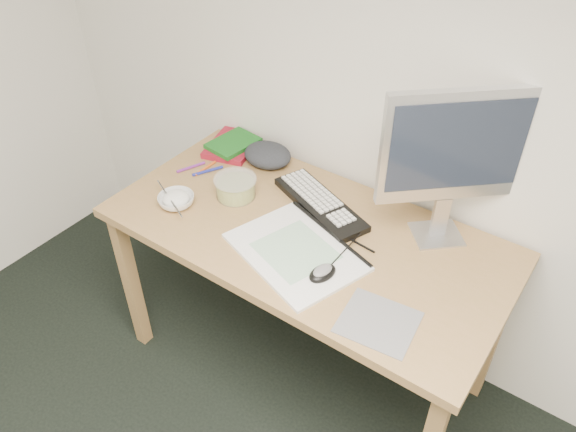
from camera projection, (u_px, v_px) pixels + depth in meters
name	position (u px, v px, depth m)	size (l,w,h in m)	color
desk	(305.00, 248.00, 1.99)	(1.40, 0.70, 0.75)	#A4794B
mousepad	(378.00, 322.00, 1.62)	(0.21, 0.19, 0.00)	slate
sketchpad	(296.00, 252.00, 1.85)	(0.43, 0.31, 0.01)	white
keyboard	(320.00, 204.00, 2.04)	(0.42, 0.13, 0.02)	black
monitor	(455.00, 151.00, 1.71)	(0.36, 0.34, 0.54)	silver
mouse	(323.00, 271.00, 1.74)	(0.06, 0.10, 0.03)	black
rice_bowl	(176.00, 201.00, 2.04)	(0.13, 0.13, 0.04)	silver
chopsticks	(170.00, 198.00, 2.01)	(0.02, 0.02, 0.24)	silver
fruit_tub	(236.00, 187.00, 2.07)	(0.16, 0.16, 0.08)	#E4DE50
book_red	(233.00, 145.00, 2.35)	(0.18, 0.24, 0.02)	maroon
book_green	(233.00, 143.00, 2.32)	(0.15, 0.20, 0.02)	#19651D
cloth_lump	(268.00, 155.00, 2.25)	(0.17, 0.14, 0.07)	#25282D
pencil_pink	(315.00, 223.00, 1.97)	(0.01, 0.01, 0.16)	pink
pencil_tan	(311.00, 231.00, 1.93)	(0.01, 0.01, 0.17)	#AB7B5A
pencil_black	(350.00, 239.00, 1.90)	(0.01, 0.01, 0.20)	black
marker_blue	(208.00, 171.00, 2.21)	(0.01, 0.01, 0.13)	#1C259A
marker_orange	(205.00, 168.00, 2.23)	(0.01, 0.01, 0.12)	orange
marker_purple	(191.00, 167.00, 2.23)	(0.01, 0.01, 0.12)	#792894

